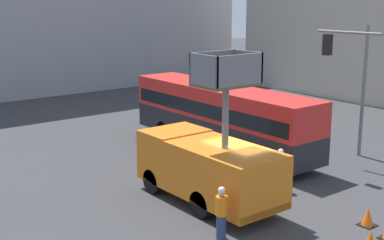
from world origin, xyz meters
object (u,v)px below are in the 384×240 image
traffic_cone_near_truck (368,217)px  traffic_light_pole (352,71)px  utility_truck (208,165)px  road_worker_near_truck (221,213)px  city_bus (222,114)px  road_worker_directing (280,170)px

traffic_cone_near_truck → traffic_light_pole: bearing=41.7°
traffic_light_pole → traffic_cone_near_truck: bearing=-138.3°
utility_truck → road_worker_near_truck: size_ratio=3.45×
city_bus → road_worker_near_truck: size_ratio=6.55×
road_worker_near_truck → road_worker_directing: bearing=-123.9°
traffic_cone_near_truck → utility_truck: bearing=121.2°
utility_truck → road_worker_near_truck: utility_truck is taller
traffic_light_pole → traffic_cone_near_truck: size_ratio=10.20×
road_worker_near_truck → traffic_cone_near_truck: 5.21m
utility_truck → city_bus: (5.07, 5.09, 0.41)m
utility_truck → traffic_light_pole: bearing=0.9°
road_worker_near_truck → city_bus: bearing=-96.7°
road_worker_directing → traffic_light_pole: bearing=80.5°
city_bus → traffic_light_pole: size_ratio=1.82×
city_bus → traffic_light_pole: bearing=-146.4°
utility_truck → city_bus: size_ratio=0.53×
traffic_light_pole → city_bus: bearing=126.3°
traffic_light_pole → road_worker_near_truck: size_ratio=3.59×
city_bus → road_worker_directing: size_ratio=6.71×
road_worker_near_truck → road_worker_directing: (4.81, 1.94, -0.03)m
road_worker_near_truck → traffic_light_pole: bearing=-130.8°
utility_truck → city_bus: utility_truck is taller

